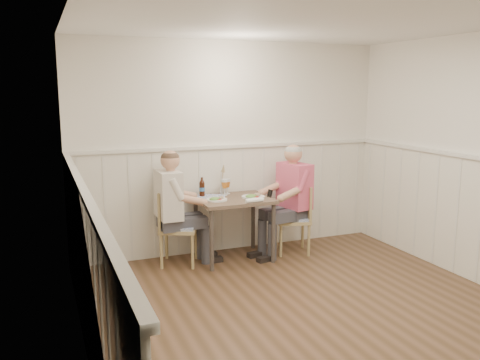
{
  "coord_description": "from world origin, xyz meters",
  "views": [
    {
      "loc": [
        -2.24,
        -3.64,
        2.03
      ],
      "look_at": [
        -0.13,
        1.64,
        1.0
      ],
      "focal_mm": 38.0,
      "sensor_mm": 36.0,
      "label": 1
    }
  ],
  "objects": [
    {
      "name": "man_in_pink",
      "position": [
        0.62,
        1.8,
        0.58
      ],
      "size": [
        0.7,
        0.5,
        1.38
      ],
      "color": "#3F3F47",
      "rests_on": "ground"
    },
    {
      "name": "plate_man",
      "position": [
        0.08,
        1.77,
        0.77
      ],
      "size": [
        0.27,
        0.27,
        0.07
      ],
      "color": "white",
      "rests_on": "dining_table"
    },
    {
      "name": "beer_glass_b",
      "position": [
        -0.17,
        2.03,
        0.88
      ],
      "size": [
        0.08,
        0.08,
        0.2
      ],
      "color": "silver",
      "rests_on": "dining_table"
    },
    {
      "name": "dining_table",
      "position": [
        -0.13,
        1.84,
        0.64
      ],
      "size": [
        0.86,
        0.7,
        0.75
      ],
      "color": "brown",
      "rests_on": "ground"
    },
    {
      "name": "beer_glass_a",
      "position": [
        -0.11,
        2.1,
        0.87
      ],
      "size": [
        0.07,
        0.07,
        0.18
      ],
      "color": "silver",
      "rests_on": "dining_table"
    },
    {
      "name": "diner_cream",
      "position": [
        -0.86,
        1.9,
        0.57
      ],
      "size": [
        0.63,
        0.44,
        1.37
      ],
      "color": "#3F3F47",
      "rests_on": "ground"
    },
    {
      "name": "room_shell",
      "position": [
        0.0,
        0.0,
        1.52
      ],
      "size": [
        4.04,
        4.54,
        2.6
      ],
      "color": "white",
      "rests_on": "ground"
    },
    {
      "name": "gingham_mat",
      "position": [
        -0.36,
        2.0,
        0.75
      ],
      "size": [
        0.41,
        0.37,
        0.01
      ],
      "color": "#465A9E",
      "rests_on": "dining_table"
    },
    {
      "name": "chair_left",
      "position": [
        -0.84,
        1.93,
        0.48
      ],
      "size": [
        0.54,
        0.54,
        0.88
      ],
      "color": "#9E885F",
      "rests_on": "ground"
    },
    {
      "name": "wainscot",
      "position": [
        0.0,
        0.69,
        0.69
      ],
      "size": [
        4.0,
        4.49,
        1.34
      ],
      "color": "white",
      "rests_on": "ground"
    },
    {
      "name": "plate_diner",
      "position": [
        -0.37,
        1.79,
        0.77
      ],
      "size": [
        0.25,
        0.25,
        0.06
      ],
      "color": "white",
      "rests_on": "dining_table"
    },
    {
      "name": "chair_right",
      "position": [
        0.69,
        1.79,
        0.47
      ],
      "size": [
        0.5,
        0.5,
        0.86
      ],
      "color": "#9E885F",
      "rests_on": "ground"
    },
    {
      "name": "ground_plane",
      "position": [
        0.0,
        0.0,
        0.0
      ],
      "size": [
        4.5,
        4.5,
        0.0
      ],
      "primitive_type": "plane",
      "color": "#49321D"
    },
    {
      "name": "beer_bottle",
      "position": [
        -0.45,
        2.06,
        0.85
      ],
      "size": [
        0.07,
        0.07,
        0.23
      ],
      "color": "black",
      "rests_on": "dining_table"
    },
    {
      "name": "rolled_napkin",
      "position": [
        0.0,
        1.53,
        0.77
      ],
      "size": [
        0.22,
        0.06,
        0.05
      ],
      "color": "white",
      "rests_on": "dining_table"
    },
    {
      "name": "grass_vase",
      "position": [
        -0.19,
        2.11,
        0.92
      ],
      "size": [
        0.04,
        0.04,
        0.38
      ],
      "color": "silver",
      "rests_on": "dining_table"
    }
  ]
}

